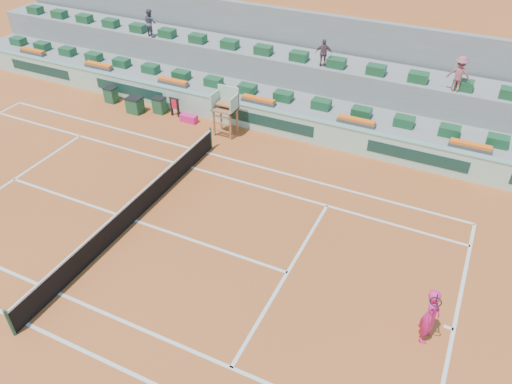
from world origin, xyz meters
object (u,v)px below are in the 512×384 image
umpire_chair (226,105)px  drink_cooler_a (160,105)px  player_bag (189,118)px  tennis_player (431,316)px

umpire_chair → drink_cooler_a: (-4.25, 0.41, -1.12)m
player_bag → drink_cooler_a: (-1.92, 0.22, 0.23)m
umpire_chair → tennis_player: 13.81m
drink_cooler_a → tennis_player: tennis_player is taller
umpire_chair → tennis_player: (11.11, -8.19, -0.55)m
player_bag → drink_cooler_a: bearing=173.4°
player_bag → drink_cooler_a: 1.95m
drink_cooler_a → tennis_player: (15.36, -8.59, 0.57)m
player_bag → tennis_player: tennis_player is taller
umpire_chair → player_bag: bearing=175.4°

